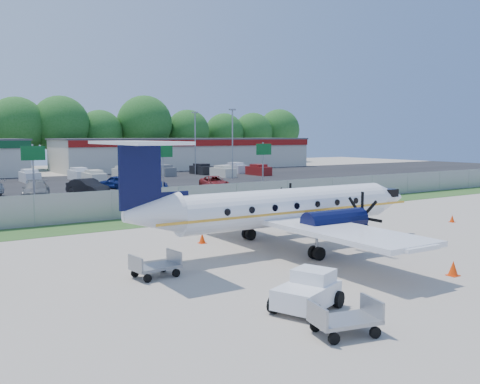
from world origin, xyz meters
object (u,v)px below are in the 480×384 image
aircraft (282,207)px  pushback_tug (308,291)px  baggage_cart_near (155,266)px  baggage_cart_far (345,319)px

aircraft → pushback_tug: 9.57m
baggage_cart_near → aircraft: bearing=11.6°
pushback_tug → baggage_cart_far: 2.37m
baggage_cart_far → baggage_cart_near: bearing=102.0°
baggage_cart_near → pushback_tug: bearing=-69.0°
aircraft → baggage_cart_far: bearing=-119.1°
aircraft → baggage_cart_far: 11.85m
pushback_tug → baggage_cart_near: (-2.46, 6.42, -0.15)m
aircraft → baggage_cart_far: (-5.71, -10.26, -1.63)m
pushback_tug → baggage_cart_near: bearing=111.0°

